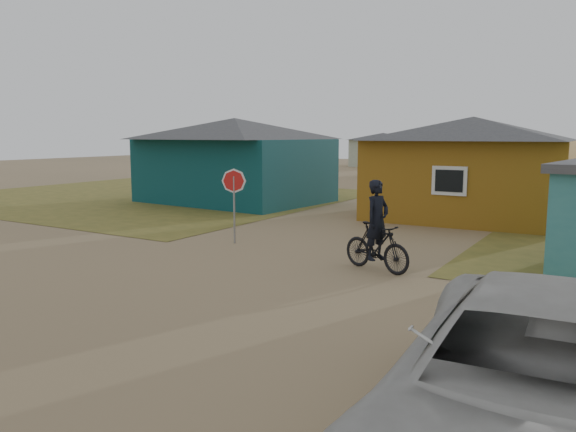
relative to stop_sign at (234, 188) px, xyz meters
name	(u,v)px	position (x,y,z in m)	size (l,w,h in m)	color
ground	(174,294)	(2.18, -4.98, -1.66)	(120.00, 120.00, 0.00)	#907653
grass_nw	(146,196)	(-11.82, 8.02, -1.65)	(20.00, 18.00, 0.00)	olive
house_teal	(235,159)	(-6.32, 8.52, 0.40)	(8.93, 7.08, 4.00)	#0B383C
house_yellow	(471,166)	(4.68, 9.01, 0.35)	(7.72, 6.76, 3.90)	#8D5E15
house_pale_west	(422,152)	(-3.82, 29.02, 0.20)	(7.04, 6.15, 3.60)	#A8B299
house_pale_north	(383,149)	(-11.82, 41.02, 0.10)	(6.28, 5.81, 3.40)	#A8B299
stop_sign	(234,188)	(0.00, 0.00, 0.00)	(0.73, 0.07, 2.23)	gray
cyclist	(377,238)	(4.94, -0.99, -0.87)	(1.99, 1.09, 2.17)	black
vehicle	(551,396)	(9.49, -7.92, -0.78)	(2.92, 6.33, 1.76)	#B7B7B3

